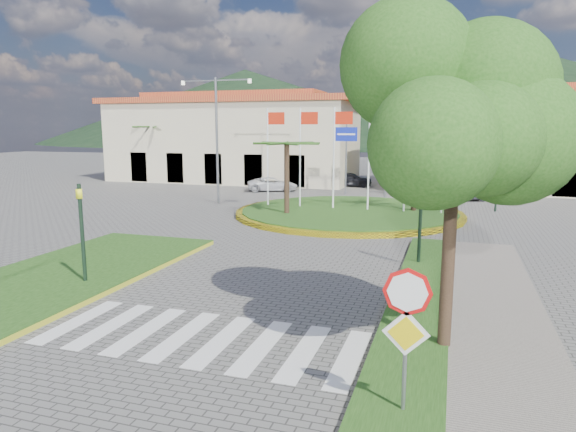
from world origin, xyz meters
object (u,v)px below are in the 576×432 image
(car_dark_a, at_px, (350,179))
(white_van, at_px, (272,184))
(stop_sign, at_px, (406,319))
(deciduous_tree, at_px, (456,112))
(car_dark_b, at_px, (464,192))
(roundabout_island, at_px, (348,212))

(car_dark_a, bearing_deg, white_van, 127.71)
(stop_sign, xyz_separation_m, white_van, (-12.70, 29.24, -1.25))
(stop_sign, height_order, white_van, stop_sign)
(car_dark_a, bearing_deg, deciduous_tree, -171.97)
(deciduous_tree, distance_m, white_van, 29.75)
(deciduous_tree, relative_size, car_dark_a, 1.90)
(car_dark_b, bearing_deg, deciduous_tree, 153.97)
(roundabout_island, relative_size, white_van, 3.27)
(deciduous_tree, distance_m, car_dark_b, 25.53)
(roundabout_island, relative_size, car_dark_b, 3.50)
(stop_sign, height_order, car_dark_a, stop_sign)
(roundabout_island, bearing_deg, car_dark_b, 52.09)
(stop_sign, bearing_deg, roundabout_island, 103.73)
(stop_sign, bearing_deg, car_dark_a, 102.46)
(stop_sign, bearing_deg, white_van, 113.48)
(car_dark_a, xyz_separation_m, car_dark_b, (8.98, -6.12, -0.01))
(stop_sign, bearing_deg, deciduous_tree, 78.82)
(stop_sign, bearing_deg, car_dark_b, 87.12)
(stop_sign, relative_size, deciduous_tree, 0.39)
(stop_sign, relative_size, car_dark_a, 0.74)
(stop_sign, xyz_separation_m, car_dark_b, (1.41, 28.14, -1.19))
(roundabout_island, xyz_separation_m, car_dark_b, (6.31, 8.10, 0.43))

